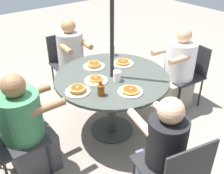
{
  "coord_description": "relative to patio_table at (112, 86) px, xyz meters",
  "views": [
    {
      "loc": [
        -1.96,
        1.53,
        2.09
      ],
      "look_at": [
        0.0,
        0.0,
        0.61
      ],
      "focal_mm": 42.0,
      "sensor_mm": 36.0,
      "label": 1
    }
  ],
  "objects": [
    {
      "name": "ground_plane",
      "position": [
        0.0,
        0.0,
        -0.62
      ],
      "size": [
        12.0,
        12.0,
        0.0
      ],
      "primitive_type": "plane",
      "color": "gray"
    },
    {
      "name": "patio_table",
      "position": [
        0.0,
        0.0,
        0.0
      ],
      "size": [
        1.25,
        1.25,
        0.74
      ],
      "color": "#383D38",
      "rests_on": "ground"
    },
    {
      "name": "umbrella_pole",
      "position": [
        0.0,
        0.0,
        0.56
      ],
      "size": [
        0.04,
        0.04,
        2.36
      ],
      "primitive_type": "cylinder",
      "color": "black",
      "rests_on": "ground"
    },
    {
      "name": "patio_chair_north",
      "position": [
        -0.12,
        -1.17,
        -0.14
      ],
      "size": [
        0.51,
        0.51,
        0.83
      ],
      "rotation": [
        0.0,
        0.0,
        -0.1
      ],
      "color": "#232326",
      "rests_on": "ground"
    },
    {
      "name": "diner_north",
      "position": [
        -0.1,
        -0.99,
        -0.13
      ],
      "size": [
        0.42,
        0.55,
        1.11
      ],
      "rotation": [
        0.0,
        0.0,
        -0.1
      ],
      "color": "gray",
      "rests_on": "ground"
    },
    {
      "name": "patio_chair_east",
      "position": [
        1.17,
        -0.08,
        -0.14
      ],
      "size": [
        0.5,
        0.5,
        0.83
      ],
      "rotation": [
        0.0,
        0.0,
        1.5
      ],
      "color": "#232326",
      "rests_on": "ground"
    },
    {
      "name": "diner_east",
      "position": [
        1.0,
        -0.07,
        -0.12
      ],
      "size": [
        0.52,
        0.38,
        1.12
      ],
      "rotation": [
        0.0,
        0.0,
        1.5
      ],
      "color": "beige",
      "rests_on": "ground"
    },
    {
      "name": "patio_chair_south",
      "position": [
        0.03,
        1.17,
        -0.14
      ],
      "size": [
        0.48,
        0.48,
        0.83
      ],
      "rotation": [
        0.0,
        0.0,
        -3.16
      ],
      "color": "#232326",
      "rests_on": "ground"
    },
    {
      "name": "diner_south",
      "position": [
        0.02,
        1.0,
        -0.14
      ],
      "size": [
        0.39,
        0.57,
        1.09
      ],
      "rotation": [
        0.0,
        0.0,
        -3.16
      ],
      "color": "#3D3D42",
      "rests_on": "ground"
    },
    {
      "name": "patio_chair_west",
      "position": [
        -1.14,
        0.26,
        -0.14
      ],
      "size": [
        0.56,
        0.56,
        0.83
      ],
      "rotation": [
        0.0,
        0.0,
        -1.8
      ],
      "color": "#232326",
      "rests_on": "ground"
    },
    {
      "name": "diner_west",
      "position": [
        -0.97,
        0.23,
        -0.13
      ],
      "size": [
        0.56,
        0.42,
        1.06
      ],
      "rotation": [
        0.0,
        0.0,
        -1.8
      ],
      "color": "slate",
      "rests_on": "ground"
    },
    {
      "name": "pancake_plate_a",
      "position": [
        -0.37,
        0.06,
        0.13
      ],
      "size": [
        0.25,
        0.25,
        0.05
      ],
      "color": "silver",
      "rests_on": "patio_table"
    },
    {
      "name": "pancake_plate_b",
      "position": [
        0.31,
        0.03,
        0.14
      ],
      "size": [
        0.25,
        0.25,
        0.07
      ],
      "color": "silver",
      "rests_on": "patio_table"
    },
    {
      "name": "pancake_plate_c",
      "position": [
        0.02,
        0.2,
        0.13
      ],
      "size": [
        0.25,
        0.25,
        0.05
      ],
      "color": "silver",
      "rests_on": "patio_table"
    },
    {
      "name": "pancake_plate_d",
      "position": [
        -0.05,
        0.46,
        0.14
      ],
      "size": [
        0.25,
        0.25,
        0.07
      ],
      "color": "silver",
      "rests_on": "patio_table"
    },
    {
      "name": "pancake_plate_e",
      "position": [
        0.16,
        -0.29,
        0.14
      ],
      "size": [
        0.25,
        0.25,
        0.05
      ],
      "color": "silver",
      "rests_on": "patio_table"
    },
    {
      "name": "syrup_bottle",
      "position": [
        -0.23,
        0.31,
        0.18
      ],
      "size": [
        0.09,
        0.07,
        0.15
      ],
      "color": "brown",
      "rests_on": "patio_table"
    },
    {
      "name": "coffee_cup",
      "position": [
        -0.11,
        0.02,
        0.17
      ],
      "size": [
        0.08,
        0.08,
        0.11
      ],
      "color": "white",
      "rests_on": "patio_table"
    },
    {
      "name": "drinking_glass_a",
      "position": [
        0.44,
        -0.34,
        0.19
      ],
      "size": [
        0.07,
        0.07,
        0.14
      ],
      "primitive_type": "cylinder",
      "color": "silver",
      "rests_on": "patio_table"
    }
  ]
}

